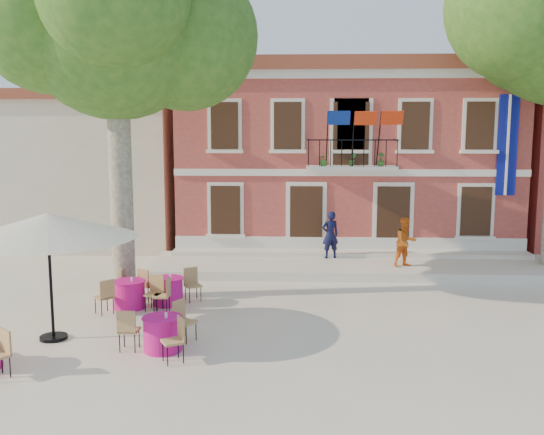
{
  "coord_description": "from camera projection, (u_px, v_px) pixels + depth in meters",
  "views": [
    {
      "loc": [
        0.06,
        -16.26,
        4.84
      ],
      "look_at": [
        -0.77,
        3.5,
        1.98
      ],
      "focal_mm": 40.0,
      "sensor_mm": 36.0,
      "label": 1
    }
  ],
  "objects": [
    {
      "name": "patio_umbrella",
      "position": [
        48.0,
        226.0,
        13.78
      ],
      "size": [
        4.0,
        4.0,
        2.97
      ],
      "color": "black",
      "rests_on": "ground"
    },
    {
      "name": "neighbor_west",
      "position": [
        88.0,
        166.0,
        27.58
      ],
      "size": [
        9.4,
        9.4,
        6.4
      ],
      "color": "beige",
      "rests_on": "ground"
    },
    {
      "name": "cafe_table_3",
      "position": [
        129.0,
        293.0,
        16.56
      ],
      "size": [
        1.81,
        1.81,
        0.95
      ],
      "color": "#D0138C",
      "rests_on": "ground"
    },
    {
      "name": "main_building",
      "position": [
        342.0,
        155.0,
        26.03
      ],
      "size": [
        13.5,
        9.59,
        7.5
      ],
      "color": "#BF4E45",
      "rests_on": "ground"
    },
    {
      "name": "pedestrian_orange",
      "position": [
        406.0,
        242.0,
        20.23
      ],
      "size": [
        0.99,
        0.9,
        1.66
      ],
      "primitive_type": "imported",
      "rotation": [
        0.0,
        0.0,
        0.41
      ],
      "color": "orange",
      "rests_on": "terrace"
    },
    {
      "name": "pedestrian_navy",
      "position": [
        330.0,
        235.0,
        21.57
      ],
      "size": [
        0.71,
        0.57,
        1.69
      ],
      "primitive_type": "imported",
      "rotation": [
        0.0,
        0.0,
        3.44
      ],
      "color": "black",
      "rests_on": "terrace"
    },
    {
      "name": "plane_tree_west",
      "position": [
        115.0,
        26.0,
        16.58
      ],
      "size": [
        5.3,
        5.3,
        10.41
      ],
      "color": "#A59E84",
      "rests_on": "ground"
    },
    {
      "name": "cafe_table_0",
      "position": [
        168.0,
        290.0,
        16.9
      ],
      "size": [
        1.87,
        1.63,
        0.95
      ],
      "color": "#D0138C",
      "rests_on": "ground"
    },
    {
      "name": "ground",
      "position": [
        294.0,
        306.0,
        16.77
      ],
      "size": [
        90.0,
        90.0,
        0.0
      ],
      "primitive_type": "plane",
      "color": "beige",
      "rests_on": "ground"
    },
    {
      "name": "terrace",
      "position": [
        353.0,
        266.0,
        21.02
      ],
      "size": [
        14.0,
        3.4,
        0.3
      ],
      "primitive_type": "cube",
      "color": "silver",
      "rests_on": "ground"
    },
    {
      "name": "cafe_table_1",
      "position": [
        163.0,
        332.0,
        13.35
      ],
      "size": [
        1.64,
        1.87,
        0.95
      ],
      "color": "#D0138C",
      "rests_on": "ground"
    }
  ]
}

